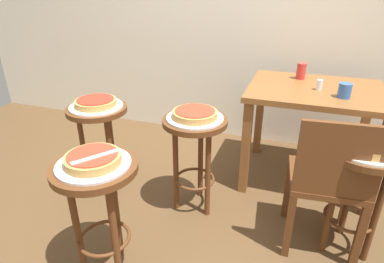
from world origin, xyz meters
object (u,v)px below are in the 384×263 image
(serving_plate_leftside, at_px, (96,106))
(condiment_shaker, at_px, (319,85))
(stool_rear, at_px, (195,142))
(stool_leftside, at_px, (99,129))
(wooden_chair, at_px, (329,180))
(pizza_server_knife, at_px, (95,157))
(cup_far_edge, at_px, (301,71))
(stool_foreground, at_px, (98,194))
(pizza_middle, at_px, (368,143))
(pizza_leftside, at_px, (96,102))
(stool_middle, at_px, (359,176))
(pizza_rear, at_px, (195,114))
(pizza_foreground, at_px, (93,159))
(cup_near_edge, at_px, (345,91))
(serving_plate_middle, at_px, (367,148))
(serving_plate_rear, at_px, (195,118))
(dining_table, at_px, (314,104))
(serving_plate_foreground, at_px, (94,164))

(serving_plate_leftside, xyz_separation_m, condiment_shaker, (1.41, 0.60, 0.12))
(stool_rear, bearing_deg, condiment_shaker, 38.57)
(stool_leftside, xyz_separation_m, wooden_chair, (1.51, -0.10, -0.03))
(stool_leftside, relative_size, pizza_server_knife, 3.01)
(stool_leftside, distance_m, condiment_shaker, 1.56)
(cup_far_edge, bearing_deg, stool_foreground, -119.54)
(pizza_middle, bearing_deg, stool_foreground, -154.03)
(pizza_middle, xyz_separation_m, pizza_leftside, (-1.66, 0.06, 0.00))
(stool_middle, xyz_separation_m, stool_leftside, (-1.66, 0.06, 0.00))
(stool_leftside, bearing_deg, pizza_rear, 2.08)
(cup_far_edge, bearing_deg, pizza_foreground, -119.54)
(serving_plate_leftside, distance_m, pizza_rear, 0.70)
(pizza_middle, relative_size, cup_near_edge, 3.38)
(pizza_foreground, bearing_deg, serving_plate_middle, 25.97)
(stool_leftside, relative_size, wooden_chair, 0.78)
(pizza_leftside, distance_m, stool_rear, 0.73)
(pizza_foreground, bearing_deg, pizza_middle, 25.97)
(pizza_leftside, bearing_deg, cup_near_edge, 17.01)
(stool_foreground, relative_size, condiment_shaker, 9.17)
(pizza_leftside, xyz_separation_m, serving_plate_rear, (0.70, 0.03, -0.03))
(pizza_leftside, bearing_deg, stool_rear, 2.08)
(stool_foreground, xyz_separation_m, pizza_leftside, (-0.43, 0.66, 0.20))
(serving_plate_middle, distance_m, pizza_middle, 0.03)
(serving_plate_middle, xyz_separation_m, serving_plate_rear, (-0.96, 0.08, 0.00))
(serving_plate_middle, relative_size, dining_table, 0.41)
(serving_plate_rear, xyz_separation_m, dining_table, (0.71, 0.62, -0.04))
(serving_plate_foreground, relative_size, stool_leftside, 0.53)
(pizza_foreground, height_order, serving_plate_leftside, pizza_foreground)
(dining_table, height_order, pizza_server_knife, dining_table)
(serving_plate_middle, distance_m, serving_plate_leftside, 1.66)
(serving_plate_rear, distance_m, cup_far_edge, 1.02)
(serving_plate_middle, bearing_deg, serving_plate_rear, 174.97)
(serving_plate_leftside, height_order, condiment_shaker, condiment_shaker)
(wooden_chair, bearing_deg, pizza_rear, 170.94)
(serving_plate_foreground, distance_m, cup_near_edge, 1.61)
(pizza_rear, distance_m, dining_table, 0.94)
(pizza_leftside, distance_m, pizza_server_knife, 0.82)
(dining_table, distance_m, condiment_shaker, 0.16)
(pizza_rear, xyz_separation_m, condiment_shaker, (0.72, 0.57, 0.09))
(serving_plate_rear, bearing_deg, stool_leftside, -177.92)
(serving_plate_middle, relative_size, serving_plate_leftside, 1.06)
(stool_foreground, distance_m, serving_plate_middle, 1.37)
(serving_plate_foreground, bearing_deg, stool_middle, 25.97)
(stool_foreground, bearing_deg, serving_plate_leftside, 123.26)
(stool_leftside, distance_m, serving_plate_rear, 0.72)
(stool_leftside, bearing_deg, serving_plate_middle, -2.04)
(stool_rear, distance_m, pizza_rear, 0.20)
(stool_middle, distance_m, pizza_server_knife, 1.36)
(serving_plate_foreground, distance_m, pizza_server_knife, 0.07)
(stool_leftside, relative_size, serving_plate_leftside, 1.84)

